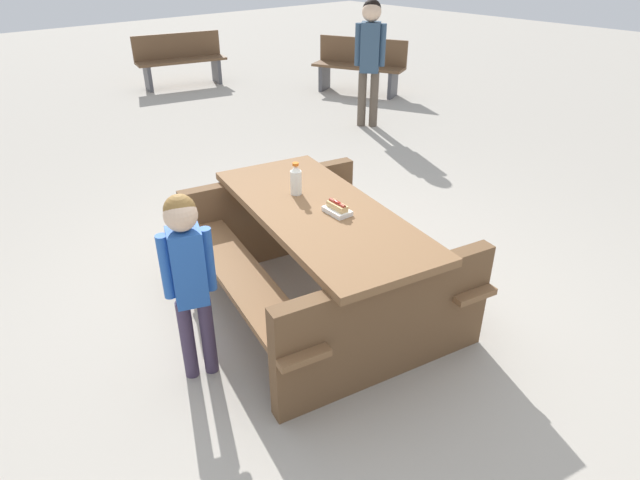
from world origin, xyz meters
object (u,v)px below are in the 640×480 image
at_px(soda_bottle, 296,180).
at_px(park_bench_mid, 180,59).
at_px(child_in_coat, 188,267).
at_px(park_bench_near, 360,65).
at_px(picnic_table, 320,251).
at_px(bystander_adult, 370,48).
at_px(hotdog_tray, 337,209).

height_order(soda_bottle, park_bench_mid, soda_bottle).
distance_m(child_in_coat, park_bench_mid, 7.34).
bearing_deg(park_bench_near, picnic_table, -47.87).
relative_size(park_bench_mid, bystander_adult, 0.97).
height_order(soda_bottle, child_in_coat, child_in_coat).
height_order(soda_bottle, bystander_adult, bystander_adult).
distance_m(soda_bottle, bystander_adult, 4.01).
relative_size(soda_bottle, park_bench_mid, 0.14).
relative_size(soda_bottle, bystander_adult, 0.14).
height_order(child_in_coat, park_bench_near, child_in_coat).
distance_m(picnic_table, park_bench_near, 6.03).
height_order(park_bench_mid, bystander_adult, bystander_adult).
xyz_separation_m(park_bench_near, bystander_adult, (1.37, -1.22, 0.57)).
xyz_separation_m(picnic_table, soda_bottle, (-0.28, 0.04, 0.41)).
relative_size(picnic_table, park_bench_mid, 1.33).
relative_size(child_in_coat, park_bench_near, 0.75).
bearing_deg(bystander_adult, park_bench_mid, -169.08).
relative_size(hotdog_tray, park_bench_near, 0.12).
bearing_deg(hotdog_tray, park_bench_mid, 159.21).
bearing_deg(park_bench_mid, picnic_table, -21.44).
height_order(child_in_coat, bystander_adult, bystander_adult).
xyz_separation_m(picnic_table, child_in_coat, (0.03, -0.96, 0.29)).
xyz_separation_m(hotdog_tray, park_bench_near, (-4.16, 4.43, -0.33)).
bearing_deg(soda_bottle, hotdog_tray, 0.46).
xyz_separation_m(hotdog_tray, child_in_coat, (-0.09, -1.00, -0.05)).
distance_m(hotdog_tray, park_bench_near, 6.09).
xyz_separation_m(soda_bottle, bystander_adult, (-2.40, 3.21, 0.17)).
bearing_deg(soda_bottle, child_in_coat, -72.71).
relative_size(picnic_table, child_in_coat, 1.81).
xyz_separation_m(park_bench_near, park_bench_mid, (-2.38, -1.95, 0.00)).
xyz_separation_m(child_in_coat, park_bench_near, (-4.07, 5.43, -0.28)).
relative_size(picnic_table, soda_bottle, 9.40).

